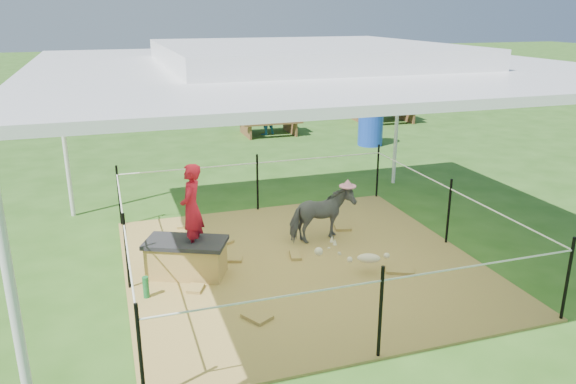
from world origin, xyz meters
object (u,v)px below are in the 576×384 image
object	(u,v)px
woman	(191,201)
picnic_table_near	(268,122)
straw_bale	(187,260)
picnic_table_far	(383,109)
trash_barrel	(371,126)
foal	(369,256)
distant_person	(266,116)
green_bottle	(146,287)
pony	(322,215)

from	to	relation	value
woman	picnic_table_near	distance (m)	8.75
straw_bale	picnic_table_far	distance (m)	11.38
woman	trash_barrel	size ratio (longest dim) A/B	1.18
foal	distant_person	distance (m)	8.82
picnic_table_near	foal	bearing A→B (deg)	-97.65
woman	picnic_table_far	xyz separation A→B (m)	(7.21, 8.72, -0.64)
foal	picnic_table_near	world-z (taller)	picnic_table_near
green_bottle	trash_barrel	xyz separation A→B (m)	(6.09, 6.45, 0.32)
pony	straw_bale	bearing A→B (deg)	93.80
straw_bale	distant_person	distance (m)	8.73
foal	trash_barrel	distance (m)	7.46
green_bottle	distant_person	xyz separation A→B (m)	(3.92, 8.50, 0.35)
foal	distant_person	bearing A→B (deg)	104.05
straw_bale	woman	bearing A→B (deg)	0.00
straw_bale	picnic_table_near	world-z (taller)	picnic_table_near
picnic_table_near	pony	bearing A→B (deg)	-100.22
trash_barrel	foal	bearing A→B (deg)	-116.31
straw_bale	pony	size ratio (longest dim) A/B	1.00
green_bottle	pony	xyz separation A→B (m)	(2.60, 0.95, 0.27)
pony	trash_barrel	bearing A→B (deg)	-42.29
green_bottle	picnic_table_far	distance (m)	12.08
straw_bale	trash_barrel	xyz separation A→B (m)	(5.54, 6.00, 0.24)
straw_bale	foal	xyz separation A→B (m)	(2.23, -0.69, 0.03)
trash_barrel	distant_person	distance (m)	2.99
pony	picnic_table_near	xyz separation A→B (m)	(1.39, 7.56, -0.09)
foal	distant_person	size ratio (longest dim) A/B	0.84
straw_bale	pony	world-z (taller)	pony
green_bottle	distant_person	bearing A→B (deg)	65.25
straw_bale	distant_person	size ratio (longest dim) A/B	0.93
pony	foal	size ratio (longest dim) A/B	1.10
distant_person	picnic_table_near	bearing A→B (deg)	170.83
distant_person	pony	bearing A→B (deg)	66.39
picnic_table_near	distant_person	distance (m)	0.18
woman	green_bottle	xyz separation A→B (m)	(-0.65, -0.45, -0.86)
trash_barrel	straw_bale	bearing A→B (deg)	-132.74
woman	trash_barrel	distance (m)	8.12
woman	foal	xyz separation A→B (m)	(2.13, -0.69, -0.76)
pony	distant_person	world-z (taller)	distant_person
woman	green_bottle	size ratio (longest dim) A/B	4.32
woman	pony	world-z (taller)	woman
foal	picnic_table_near	bearing A→B (deg)	103.59
trash_barrel	woman	bearing A→B (deg)	-132.22
green_bottle	picnic_table_near	bearing A→B (deg)	64.86
straw_bale	foal	size ratio (longest dim) A/B	1.11
pony	picnic_table_far	xyz separation A→B (m)	(5.26, 8.22, -0.04)
foal	woman	bearing A→B (deg)	-176.52
foal	picnic_table_near	xyz separation A→B (m)	(1.21, 8.75, 0.07)
green_bottle	distant_person	size ratio (longest dim) A/B	0.26
straw_bale	foal	distance (m)	2.34
picnic_table_near	picnic_table_far	bearing A→B (deg)	9.94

